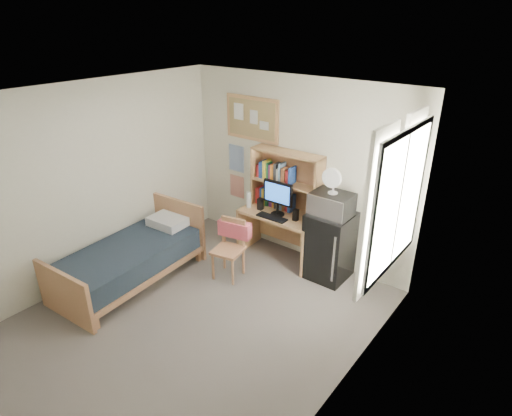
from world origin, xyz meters
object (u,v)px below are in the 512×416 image
Objects in this scene: desk_chair at (228,250)px; bed at (130,264)px; speaker_left at (260,204)px; speaker_right at (296,215)px; bulletin_board at (252,119)px; mini_fridge at (329,245)px; desk at (279,235)px; microwave at (332,204)px; desk_fan at (334,182)px; monitor at (278,199)px.

bed is at bearing -149.50° from desk_chair.
speaker_left is 1.06× the size of speaker_right.
mini_fridge is at bearing -10.33° from bulletin_board.
bed is at bearing -103.86° from bulletin_board.
desk_chair is (0.48, -1.14, -1.51)m from bulletin_board.
bed is at bearing -139.59° from mini_fridge.
speaker_right is (1.53, 1.68, 0.54)m from bed.
microwave is (0.81, -0.01, 0.73)m from desk.
microwave is at bearing -1.97° from desk.
mini_fridge is 0.50× the size of bed.
desk_fan reaches higher than microwave.
desk_chair is 0.88× the size of mini_fridge.
desk_chair is 4.76× the size of speaker_left.
speaker_right is (-0.51, -0.06, 0.33)m from mini_fridge.
speaker_left is (0.43, -0.36, -1.12)m from bulletin_board.
bulletin_board is 1.77m from microwave.
bed is (-2.04, -1.75, -0.21)m from mini_fridge.
mini_fridge reaches higher than speaker_right.
microwave reaches higher than monitor.
microwave is at bearing 26.60° from desk_chair.
speaker_left is at bearing -177.22° from desk_fan.
desk_fan is (0.00, 0.00, 0.30)m from microwave.
speaker_right is (0.30, -0.05, 0.44)m from desk.
desk is 1.39× the size of desk_chair.
microwave is at bearing 2.27° from monitor.
desk_fan reaches higher than monitor.
mini_fridge is at bearing -0.56° from desk.
microwave is (0.00, -0.02, 0.62)m from mini_fridge.
bed is 3.69× the size of microwave.
microwave is at bearing 36.28° from bed.
bulletin_board is 1.95m from desk_chair.
desk is at bearing 168.69° from speaker_right.
speaker_right is (0.30, 0.01, -0.16)m from monitor.
monitor is 2.99× the size of speaker_right.
speaker_right is at bearing 43.59° from desk_chair.
bulletin_board is 2.13m from mini_fridge.
monitor is at bearing 0.00° from speaker_left.
bed is 3.86× the size of monitor.
desk_chair is at bearing 38.25° from bed.
desk is at bearing -21.82° from bulletin_board.
bed is 6.05× the size of desk_fan.
microwave is at bearing 3.59° from speaker_right.
bulletin_board is 1.92× the size of monitor.
speaker_left is at bearing -177.22° from microwave.
mini_fridge is at bearing 27.26° from desk_chair.
speaker_left reaches higher than speaker_right.
desk is 0.89m from desk_chair.
speaker_right reaches higher than desk.
desk is 1.22× the size of mini_fridge.
bulletin_board is 1.65m from desk_fan.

